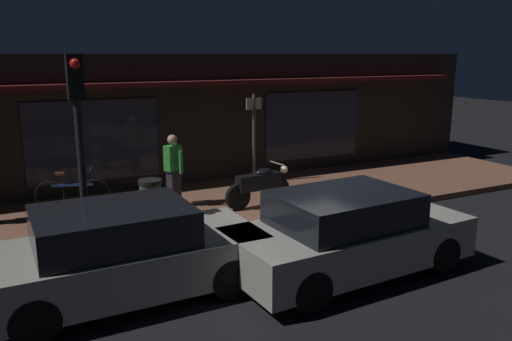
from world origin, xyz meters
name	(u,v)px	position (x,y,z in m)	size (l,w,h in m)	color
ground_plane	(312,242)	(0.00, 0.00, 0.00)	(60.00, 60.00, 0.00)	black
sidewalk_slab	(246,200)	(0.00, 3.00, 0.07)	(18.00, 4.00, 0.15)	brown
storefront_building	(196,116)	(0.00, 6.39, 1.80)	(18.00, 3.30, 3.60)	black
motorcycle	(260,185)	(-0.02, 2.21, 0.65)	(1.70, 0.55, 0.97)	black
bicycle_parked	(73,193)	(-3.91, 3.94, 0.51)	(1.60, 0.58, 0.91)	black
person_bystander	(173,169)	(-1.80, 3.08, 1.03)	(0.44, 0.59, 1.67)	#28232D
sign_post	(254,133)	(0.86, 4.28, 1.51)	(0.44, 0.09, 2.40)	#47474C
trash_bin	(151,201)	(-2.60, 2.11, 0.62)	(0.48, 0.48, 0.93)	#2D4C33
traffic_light_pole	(79,127)	(-4.13, 0.45, 2.48)	(0.24, 0.33, 3.60)	black
parked_car_near	(122,253)	(-3.80, -0.69, 0.70)	(4.13, 1.84, 1.42)	black
parked_car_far	(348,234)	(-0.29, -1.50, 0.70)	(4.19, 1.99, 1.42)	black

